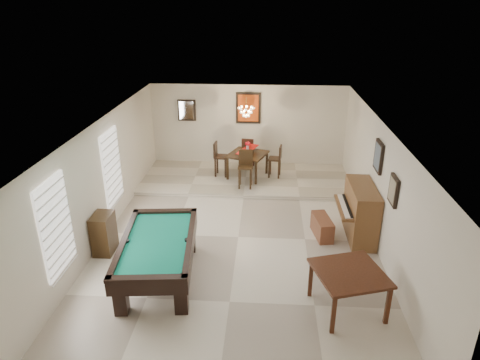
# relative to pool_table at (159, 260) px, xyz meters

# --- Properties ---
(ground_plane) EXTENTS (6.00, 9.00, 0.02)m
(ground_plane) POSITION_rel_pool_table_xyz_m (1.40, 1.63, -0.42)
(ground_plane) COLOR beige
(wall_back) EXTENTS (6.00, 0.04, 2.60)m
(wall_back) POSITION_rel_pool_table_xyz_m (1.40, 6.13, 0.89)
(wall_back) COLOR silver
(wall_back) RESTS_ON ground_plane
(wall_front) EXTENTS (6.00, 0.04, 2.60)m
(wall_front) POSITION_rel_pool_table_xyz_m (1.40, -2.87, 0.89)
(wall_front) COLOR silver
(wall_front) RESTS_ON ground_plane
(wall_left) EXTENTS (0.04, 9.00, 2.60)m
(wall_left) POSITION_rel_pool_table_xyz_m (-1.60, 1.63, 0.89)
(wall_left) COLOR silver
(wall_left) RESTS_ON ground_plane
(wall_right) EXTENTS (0.04, 9.00, 2.60)m
(wall_right) POSITION_rel_pool_table_xyz_m (4.40, 1.63, 0.89)
(wall_right) COLOR silver
(wall_right) RESTS_ON ground_plane
(ceiling) EXTENTS (6.00, 9.00, 0.04)m
(ceiling) POSITION_rel_pool_table_xyz_m (1.40, 1.63, 2.19)
(ceiling) COLOR white
(ceiling) RESTS_ON wall_back
(dining_step) EXTENTS (6.00, 2.50, 0.12)m
(dining_step) POSITION_rel_pool_table_xyz_m (1.40, 4.88, -0.35)
(dining_step) COLOR beige
(dining_step) RESTS_ON ground_plane
(window_left_front) EXTENTS (0.06, 1.00, 1.70)m
(window_left_front) POSITION_rel_pool_table_xyz_m (-1.57, -0.57, 0.99)
(window_left_front) COLOR white
(window_left_front) RESTS_ON wall_left
(window_left_rear) EXTENTS (0.06, 1.00, 1.70)m
(window_left_rear) POSITION_rel_pool_table_xyz_m (-1.57, 2.23, 0.99)
(window_left_rear) COLOR white
(window_left_rear) RESTS_ON wall_left
(pool_table) EXTENTS (1.56, 2.57, 0.82)m
(pool_table) POSITION_rel_pool_table_xyz_m (0.00, 0.00, 0.00)
(pool_table) COLOR black
(pool_table) RESTS_ON ground_plane
(square_table) EXTENTS (1.38, 1.38, 0.76)m
(square_table) POSITION_rel_pool_table_xyz_m (3.44, -0.66, -0.03)
(square_table) COLOR #37190D
(square_table) RESTS_ON ground_plane
(upright_piano) EXTENTS (0.82, 1.46, 1.22)m
(upright_piano) POSITION_rel_pool_table_xyz_m (3.97, 1.86, 0.20)
(upright_piano) COLOR brown
(upright_piano) RESTS_ON ground_plane
(piano_bench) EXTENTS (0.46, 0.86, 0.46)m
(piano_bench) POSITION_rel_pool_table_xyz_m (3.29, 1.81, -0.18)
(piano_bench) COLOR brown
(piano_bench) RESTS_ON ground_plane
(apothecary_chest) EXTENTS (0.39, 0.58, 0.87)m
(apothecary_chest) POSITION_rel_pool_table_xyz_m (-1.38, 0.86, 0.02)
(apothecary_chest) COLOR black
(apothecary_chest) RESTS_ON ground_plane
(dining_table) EXTENTS (1.29, 1.29, 0.84)m
(dining_table) POSITION_rel_pool_table_xyz_m (1.44, 4.95, 0.13)
(dining_table) COLOR black
(dining_table) RESTS_ON dining_step
(flower_vase) EXTENTS (0.16, 0.16, 0.24)m
(flower_vase) POSITION_rel_pool_table_xyz_m (1.44, 4.95, 0.67)
(flower_vase) COLOR red
(flower_vase) RESTS_ON dining_table
(dining_chair_south) EXTENTS (0.39, 0.39, 1.04)m
(dining_chair_south) POSITION_rel_pool_table_xyz_m (1.42, 4.18, 0.23)
(dining_chair_south) COLOR black
(dining_chair_south) RESTS_ON dining_step
(dining_chair_north) EXTENTS (0.40, 0.40, 0.97)m
(dining_chair_north) POSITION_rel_pool_table_xyz_m (1.43, 5.69, 0.20)
(dining_chair_north) COLOR black
(dining_chair_north) RESTS_ON dining_step
(dining_chair_west) EXTENTS (0.41, 0.41, 1.01)m
(dining_chair_west) POSITION_rel_pool_table_xyz_m (0.67, 4.98, 0.22)
(dining_chair_west) COLOR black
(dining_chair_west) RESTS_ON dining_step
(dining_chair_east) EXTENTS (0.40, 0.40, 0.95)m
(dining_chair_east) POSITION_rel_pool_table_xyz_m (2.24, 5.00, 0.19)
(dining_chair_east) COLOR black
(dining_chair_east) RESTS_ON dining_step
(chandelier) EXTENTS (0.44, 0.44, 0.60)m
(chandelier) POSITION_rel_pool_table_xyz_m (1.40, 4.83, 1.79)
(chandelier) COLOR #FFE5B2
(chandelier) RESTS_ON ceiling
(back_painting) EXTENTS (0.75, 0.06, 0.95)m
(back_painting) POSITION_rel_pool_table_xyz_m (1.40, 6.09, 1.49)
(back_painting) COLOR #D84C14
(back_painting) RESTS_ON wall_back
(back_mirror) EXTENTS (0.55, 0.06, 0.65)m
(back_mirror) POSITION_rel_pool_table_xyz_m (-0.50, 6.09, 1.39)
(back_mirror) COLOR white
(back_mirror) RESTS_ON wall_back
(right_picture_upper) EXTENTS (0.06, 0.55, 0.65)m
(right_picture_upper) POSITION_rel_pool_table_xyz_m (4.36, 1.93, 1.49)
(right_picture_upper) COLOR slate
(right_picture_upper) RESTS_ON wall_right
(right_picture_lower) EXTENTS (0.06, 0.45, 0.55)m
(right_picture_lower) POSITION_rel_pool_table_xyz_m (4.36, 0.63, 1.29)
(right_picture_lower) COLOR gray
(right_picture_lower) RESTS_ON wall_right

